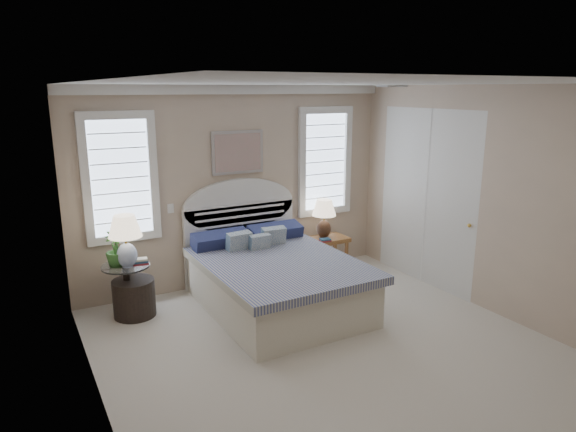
# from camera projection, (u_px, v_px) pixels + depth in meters

# --- Properties ---
(floor) EXTENTS (4.50, 5.00, 0.01)m
(floor) POSITION_uv_depth(u_px,v_px,m) (339.00, 356.00, 5.23)
(floor) COLOR beige
(floor) RESTS_ON ground
(ceiling) EXTENTS (4.50, 5.00, 0.01)m
(ceiling) POSITION_uv_depth(u_px,v_px,m) (347.00, 83.00, 4.57)
(ceiling) COLOR silver
(ceiling) RESTS_ON wall_back
(wall_back) EXTENTS (4.50, 0.02, 2.70)m
(wall_back) POSITION_uv_depth(u_px,v_px,m) (238.00, 186.00, 7.02)
(wall_back) COLOR #C1A891
(wall_back) RESTS_ON floor
(wall_left) EXTENTS (0.02, 5.00, 2.70)m
(wall_left) POSITION_uv_depth(u_px,v_px,m) (96.00, 267.00, 3.84)
(wall_left) COLOR #C1A891
(wall_left) RESTS_ON floor
(wall_right) EXTENTS (0.02, 5.00, 2.70)m
(wall_right) POSITION_uv_depth(u_px,v_px,m) (502.00, 204.00, 5.96)
(wall_right) COLOR #C1A891
(wall_right) RESTS_ON floor
(crown_molding) EXTENTS (4.50, 0.08, 0.12)m
(crown_molding) POSITION_uv_depth(u_px,v_px,m) (236.00, 89.00, 6.68)
(crown_molding) COLOR silver
(crown_molding) RESTS_ON wall_back
(hvac_vent) EXTENTS (0.30, 0.20, 0.02)m
(hvac_vent) POSITION_uv_depth(u_px,v_px,m) (392.00, 86.00, 5.82)
(hvac_vent) COLOR #B2B2B2
(hvac_vent) RESTS_ON ceiling
(switch_plate) EXTENTS (0.08, 0.01, 0.12)m
(switch_plate) POSITION_uv_depth(u_px,v_px,m) (171.00, 208.00, 6.61)
(switch_plate) COLOR silver
(switch_plate) RESTS_ON wall_back
(window_left) EXTENTS (0.90, 0.06, 1.60)m
(window_left) POSITION_uv_depth(u_px,v_px,m) (120.00, 178.00, 6.21)
(window_left) COLOR #C9DFFF
(window_left) RESTS_ON wall_back
(window_right) EXTENTS (0.90, 0.06, 1.60)m
(window_right) POSITION_uv_depth(u_px,v_px,m) (324.00, 161.00, 7.60)
(window_right) COLOR #C9DFFF
(window_right) RESTS_ON wall_back
(painting) EXTENTS (0.74, 0.04, 0.58)m
(painting) POSITION_uv_depth(u_px,v_px,m) (238.00, 152.00, 6.87)
(painting) COLOR silver
(painting) RESTS_ON wall_back
(closet_door) EXTENTS (0.02, 1.80, 2.40)m
(closet_door) POSITION_uv_depth(u_px,v_px,m) (426.00, 198.00, 7.01)
(closet_door) COLOR silver
(closet_door) RESTS_ON floor
(bed) EXTENTS (1.72, 2.28, 1.47)m
(bed) POSITION_uv_depth(u_px,v_px,m) (273.00, 276.00, 6.37)
(bed) COLOR beige
(bed) RESTS_ON floor
(side_table_left) EXTENTS (0.56, 0.56, 0.63)m
(side_table_left) POSITION_uv_depth(u_px,v_px,m) (127.00, 285.00, 6.09)
(side_table_left) COLOR black
(side_table_left) RESTS_ON floor
(nightstand_right) EXTENTS (0.50, 0.40, 0.53)m
(nightstand_right) POSITION_uv_depth(u_px,v_px,m) (330.00, 246.00, 7.57)
(nightstand_right) COLOR olive
(nightstand_right) RESTS_ON floor
(floor_pot) EXTENTS (0.60, 0.60, 0.45)m
(floor_pot) POSITION_uv_depth(u_px,v_px,m) (134.00, 298.00, 6.12)
(floor_pot) COLOR black
(floor_pot) RESTS_ON floor
(lamp_left) EXTENTS (0.46, 0.46, 0.63)m
(lamp_left) POSITION_uv_depth(u_px,v_px,m) (125.00, 235.00, 5.90)
(lamp_left) COLOR white
(lamp_left) RESTS_ON side_table_left
(lamp_right) EXTENTS (0.41, 0.41, 0.57)m
(lamp_right) POSITION_uv_depth(u_px,v_px,m) (324.00, 214.00, 7.45)
(lamp_right) COLOR black
(lamp_right) RESTS_ON nightstand_right
(potted_plant) EXTENTS (0.24, 0.24, 0.43)m
(potted_plant) POSITION_uv_depth(u_px,v_px,m) (116.00, 249.00, 5.95)
(potted_plant) COLOR #327D39
(potted_plant) RESTS_ON side_table_left
(books_left) EXTENTS (0.19, 0.15, 0.07)m
(books_left) POSITION_uv_depth(u_px,v_px,m) (141.00, 262.00, 6.06)
(books_left) COLOR maroon
(books_left) RESTS_ON side_table_left
(books_right) EXTENTS (0.16, 0.13, 0.04)m
(books_right) POSITION_uv_depth(u_px,v_px,m) (325.00, 240.00, 7.32)
(books_right) COLOR maroon
(books_right) RESTS_ON nightstand_right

